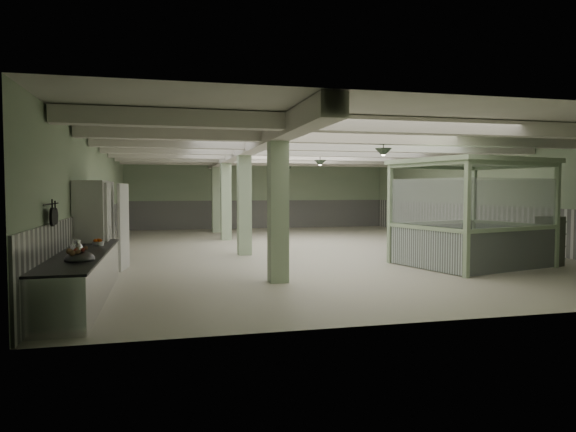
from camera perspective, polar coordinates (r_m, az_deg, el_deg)
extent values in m
plane|color=silver|center=(18.13, 2.51, -3.68)|extent=(20.00, 20.00, 0.00)
cube|color=silver|center=(18.07, 2.53, 7.73)|extent=(14.00, 20.00, 0.02)
cube|color=#ABBF99|center=(27.76, -3.23, 2.36)|extent=(14.00, 0.02, 3.60)
cube|color=#ABBF99|center=(8.86, 20.81, 0.80)|extent=(14.00, 0.02, 3.60)
cube|color=#ABBF99|center=(17.42, -20.20, 1.80)|extent=(0.02, 20.00, 3.60)
cube|color=#ABBF99|center=(21.06, 21.15, 1.96)|extent=(0.02, 20.00, 3.60)
cube|color=silver|center=(17.46, -20.06, -1.65)|extent=(0.05, 19.90, 1.50)
cube|color=silver|center=(21.09, 21.04, -0.90)|extent=(0.05, 19.90, 1.50)
cube|color=silver|center=(27.76, -3.22, 0.19)|extent=(13.90, 0.05, 1.50)
cube|color=silver|center=(17.53, -5.41, 7.14)|extent=(0.45, 19.90, 0.40)
cube|color=silver|center=(11.08, 13.54, 9.71)|extent=(13.90, 0.35, 0.32)
cube|color=silver|center=(13.34, 8.58, 8.60)|extent=(13.90, 0.35, 0.32)
cube|color=silver|center=(15.68, 5.10, 7.78)|extent=(13.90, 0.35, 0.32)
cube|color=silver|center=(18.06, 2.53, 7.16)|extent=(13.90, 0.35, 0.32)
cube|color=silver|center=(20.46, 0.57, 6.67)|extent=(13.90, 0.35, 0.32)
cube|color=silver|center=(22.89, -0.97, 6.28)|extent=(13.90, 0.35, 0.32)
cube|color=silver|center=(25.33, -2.22, 5.96)|extent=(13.90, 0.35, 0.32)
cube|color=#B1CAA2|center=(11.58, -1.12, 1.47)|extent=(0.42, 0.42, 3.60)
cube|color=#B1CAA2|center=(16.49, -4.88, 1.91)|extent=(0.42, 0.42, 3.60)
cube|color=#B1CAA2|center=(21.45, -6.91, 2.15)|extent=(0.42, 0.42, 3.60)
cube|color=#B1CAA2|center=(25.43, -7.97, 2.27)|extent=(0.42, 0.42, 3.60)
cylinder|color=black|center=(9.89, -24.84, 1.22)|extent=(0.02, 1.20, 0.02)
cone|color=#334332|center=(13.51, 10.55, 6.94)|extent=(0.44, 0.44, 0.22)
cone|color=#334332|center=(18.66, 3.58, 5.88)|extent=(0.44, 0.44, 0.22)
cone|color=#334332|center=(23.47, -0.04, 5.30)|extent=(0.44, 0.44, 0.22)
cube|color=silver|center=(10.55, -21.94, -6.33)|extent=(0.89, 5.27, 0.88)
cube|color=black|center=(10.48, -21.99, -3.90)|extent=(0.93, 5.31, 0.04)
cylinder|color=#B2B2B7|center=(11.67, -20.36, -2.93)|extent=(0.29, 0.29, 0.08)
cylinder|color=black|center=(9.73, -24.70, -0.10)|extent=(0.04, 0.33, 0.33)
cylinder|color=black|center=(9.97, -24.44, -0.03)|extent=(0.04, 0.30, 0.30)
cube|color=silver|center=(13.43, -20.62, -1.05)|extent=(0.66, 2.63, 2.41)
cube|color=silver|center=(12.79, -19.35, -1.22)|extent=(0.06, 0.99, 2.31)
cube|color=silver|center=(14.09, -18.34, -0.83)|extent=(0.21, 0.98, 2.31)
cube|color=silver|center=(12.79, -19.18, -1.21)|extent=(0.02, 0.05, 0.30)
cube|color=silver|center=(13.99, -18.70, -0.86)|extent=(0.02, 0.05, 0.30)
cube|color=#A9C39C|center=(12.85, 19.27, -0.32)|extent=(0.15, 0.15, 2.81)
cube|color=#A9C39C|center=(14.88, 11.27, 0.22)|extent=(0.15, 0.15, 2.81)
cube|color=#A9C39C|center=(15.50, 27.70, 0.04)|extent=(0.15, 0.15, 2.81)
cube|color=#A9C39C|center=(17.22, 19.94, 0.47)|extent=(0.15, 0.15, 2.81)
cube|color=#A9C39C|center=(15.04, 19.75, 5.71)|extent=(4.27, 3.87, 0.12)
cube|color=silver|center=(14.21, 23.81, -3.56)|extent=(3.08, 0.86, 1.05)
cube|color=silver|center=(14.12, 23.91, 1.41)|extent=(3.08, 0.86, 1.22)
cube|color=silver|center=(16.07, 15.88, -2.68)|extent=(3.08, 0.86, 1.05)
cube|color=silver|center=(16.00, 15.94, 1.70)|extent=(3.08, 0.86, 1.22)
cube|color=silver|center=(13.90, 14.93, -3.54)|extent=(0.72, 2.54, 1.05)
cube|color=silver|center=(13.82, 15.00, 1.53)|extent=(0.72, 2.54, 1.22)
cube|color=silver|center=(16.38, 23.55, -2.71)|extent=(0.72, 2.54, 1.05)
cube|color=silver|center=(16.31, 23.64, 1.59)|extent=(0.72, 2.54, 1.22)
cube|color=#4C5143|center=(15.90, 27.07, -2.48)|extent=(0.61, 0.73, 1.37)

